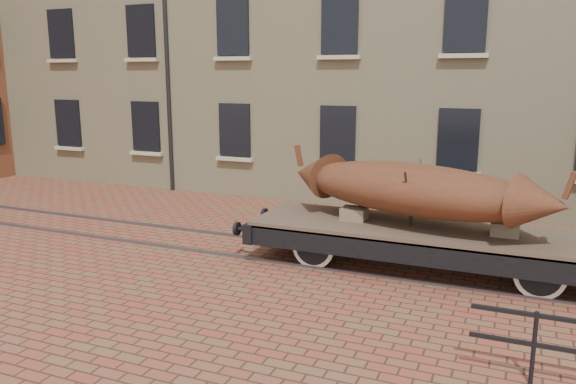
% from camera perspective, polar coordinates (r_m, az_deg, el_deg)
% --- Properties ---
extents(ground, '(90.00, 90.00, 0.00)m').
position_cam_1_polar(ground, '(12.14, 8.97, -7.32)').
color(ground, brown).
extents(rail_track, '(30.00, 1.52, 0.06)m').
position_cam_1_polar(rail_track, '(12.13, 8.98, -7.18)').
color(rail_track, '#59595E').
rests_on(rail_track, ground).
extents(flatcar_wagon, '(7.93, 2.15, 1.20)m').
position_cam_1_polar(flatcar_wagon, '(11.73, 13.75, -4.36)').
color(flatcar_wagon, brown).
rests_on(flatcar_wagon, ground).
extents(iron_boat, '(5.88, 2.94, 1.45)m').
position_cam_1_polar(iron_boat, '(11.56, 12.52, 0.31)').
color(iron_boat, maroon).
rests_on(iron_boat, flatcar_wagon).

